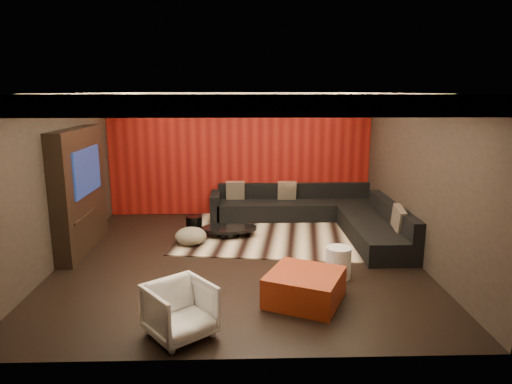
{
  "coord_description": "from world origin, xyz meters",
  "views": [
    {
      "loc": [
        0.06,
        -7.42,
        2.83
      ],
      "look_at": [
        0.3,
        0.6,
        1.05
      ],
      "focal_mm": 32.0,
      "sensor_mm": 36.0,
      "label": 1
    }
  ],
  "objects_px": {
    "sectional_sofa": "(322,215)",
    "orange_ottoman": "(305,287)",
    "white_side_table": "(338,262)",
    "drum_stool": "(194,225)",
    "armchair": "(180,310)",
    "coffee_table": "(229,232)"
  },
  "relations": [
    {
      "from": "drum_stool",
      "to": "orange_ottoman",
      "type": "bearing_deg",
      "value": -58.7
    },
    {
      "from": "drum_stool",
      "to": "sectional_sofa",
      "type": "relative_size",
      "value": 0.1
    },
    {
      "from": "armchair",
      "to": "sectional_sofa",
      "type": "distance_m",
      "value": 4.99
    },
    {
      "from": "white_side_table",
      "to": "armchair",
      "type": "relative_size",
      "value": 0.68
    },
    {
      "from": "drum_stool",
      "to": "armchair",
      "type": "height_order",
      "value": "armchair"
    },
    {
      "from": "drum_stool",
      "to": "armchair",
      "type": "bearing_deg",
      "value": -86.5
    },
    {
      "from": "white_side_table",
      "to": "sectional_sofa",
      "type": "relative_size",
      "value": 0.13
    },
    {
      "from": "white_side_table",
      "to": "sectional_sofa",
      "type": "xyz_separation_m",
      "value": [
        0.2,
        2.69,
        0.02
      ]
    },
    {
      "from": "drum_stool",
      "to": "orange_ottoman",
      "type": "relative_size",
      "value": 0.4
    },
    {
      "from": "sectional_sofa",
      "to": "orange_ottoman",
      "type": "bearing_deg",
      "value": -103.39
    },
    {
      "from": "white_side_table",
      "to": "armchair",
      "type": "xyz_separation_m",
      "value": [
        -2.21,
        -1.68,
        0.08
      ]
    },
    {
      "from": "coffee_table",
      "to": "drum_stool",
      "type": "distance_m",
      "value": 0.72
    },
    {
      "from": "orange_ottoman",
      "to": "armchair",
      "type": "distance_m",
      "value": 1.8
    },
    {
      "from": "coffee_table",
      "to": "white_side_table",
      "type": "xyz_separation_m",
      "value": [
        1.75,
        -2.04,
        0.13
      ]
    },
    {
      "from": "drum_stool",
      "to": "armchair",
      "type": "xyz_separation_m",
      "value": [
        0.24,
        -3.85,
        0.12
      ]
    },
    {
      "from": "coffee_table",
      "to": "drum_stool",
      "type": "bearing_deg",
      "value": 169.86
    },
    {
      "from": "coffee_table",
      "to": "orange_ottoman",
      "type": "relative_size",
      "value": 1.17
    },
    {
      "from": "white_side_table",
      "to": "orange_ottoman",
      "type": "distance_m",
      "value": 1.03
    },
    {
      "from": "sectional_sofa",
      "to": "coffee_table",
      "type": "bearing_deg",
      "value": -161.71
    },
    {
      "from": "armchair",
      "to": "white_side_table",
      "type": "bearing_deg",
      "value": -0.85
    },
    {
      "from": "white_side_table",
      "to": "armchair",
      "type": "distance_m",
      "value": 2.78
    },
    {
      "from": "orange_ottoman",
      "to": "sectional_sofa",
      "type": "distance_m",
      "value": 3.6
    }
  ]
}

